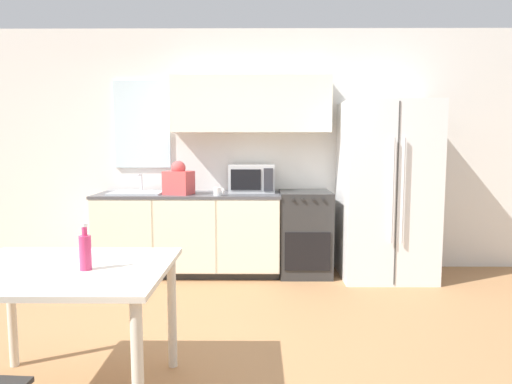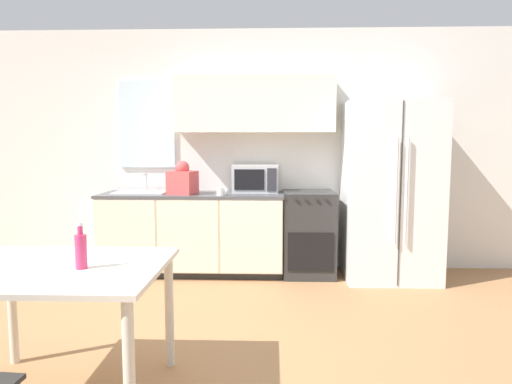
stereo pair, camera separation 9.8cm
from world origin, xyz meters
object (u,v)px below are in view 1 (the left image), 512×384
Objects in this scene: coffee_mug at (218,192)px; oven_range at (305,233)px; microwave at (252,179)px; refrigerator at (386,191)px; dining_table at (62,285)px; drink_bottle at (85,251)px.

oven_range is at bearing 13.27° from coffee_mug.
oven_range is at bearing -11.07° from microwave.
microwave is (-1.43, 0.20, 0.11)m from refrigerator.
microwave is (-0.58, 0.11, 0.59)m from oven_range.
microwave is 2.84m from dining_table.
oven_range is 2.96m from drink_bottle.
oven_range is 3.67× the size of drink_bottle.
refrigerator reaches higher than oven_range.
dining_table is at bearing -134.71° from refrigerator.
oven_range is 1.06m from coffee_mug.
drink_bottle is at bearing -16.20° from dining_table.
refrigerator is at bearing -8.09° from microwave.
drink_bottle is (-0.49, -2.35, -0.07)m from coffee_mug.
refrigerator is 1.63× the size of dining_table.
refrigerator reaches higher than drink_bottle.
oven_range is 8.43× the size of coffee_mug.
coffee_mug is 0.44× the size of drink_bottle.
oven_range is 1.81× the size of microwave.
drink_bottle is at bearing -107.23° from microwave.
microwave is at bearing 171.91° from refrigerator.
oven_range is 0.49× the size of refrigerator.
microwave is 0.44× the size of dining_table.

